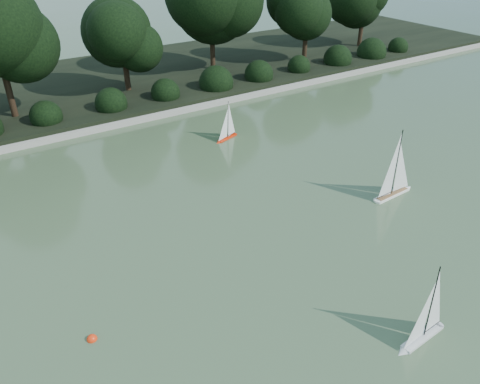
{
  "coord_description": "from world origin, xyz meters",
  "views": [
    {
      "loc": [
        -4.68,
        -4.79,
        5.8
      ],
      "look_at": [
        0.03,
        2.42,
        0.7
      ],
      "focal_mm": 35.0,
      "sensor_mm": 36.0,
      "label": 1
    }
  ],
  "objects_px": {
    "sailboat_white_a": "(422,330)",
    "race_buoy": "(92,339)",
    "sailboat_white_b": "(396,184)",
    "sailboat_orange": "(226,133)"
  },
  "relations": [
    {
      "from": "sailboat_orange",
      "to": "race_buoy",
      "type": "relative_size",
      "value": 7.47
    },
    {
      "from": "sailboat_white_a",
      "to": "race_buoy",
      "type": "xyz_separation_m",
      "value": [
        -4.33,
        2.86,
        -0.24
      ]
    },
    {
      "from": "sailboat_white_b",
      "to": "sailboat_orange",
      "type": "xyz_separation_m",
      "value": [
        -1.73,
        4.98,
        -0.08
      ]
    },
    {
      "from": "sailboat_white_a",
      "to": "sailboat_white_b",
      "type": "relative_size",
      "value": 0.82
    },
    {
      "from": "sailboat_white_b",
      "to": "sailboat_white_a",
      "type": "bearing_deg",
      "value": -134.41
    },
    {
      "from": "sailboat_white_a",
      "to": "sailboat_orange",
      "type": "height_order",
      "value": "sailboat_white_a"
    },
    {
      "from": "sailboat_orange",
      "to": "race_buoy",
      "type": "distance_m",
      "value": 7.96
    },
    {
      "from": "sailboat_white_a",
      "to": "race_buoy",
      "type": "height_order",
      "value": "sailboat_white_a"
    },
    {
      "from": "sailboat_white_b",
      "to": "sailboat_orange",
      "type": "distance_m",
      "value": 5.27
    },
    {
      "from": "sailboat_white_a",
      "to": "sailboat_white_b",
      "type": "xyz_separation_m",
      "value": [
        3.23,
        3.29,
        0.05
      ]
    }
  ]
}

